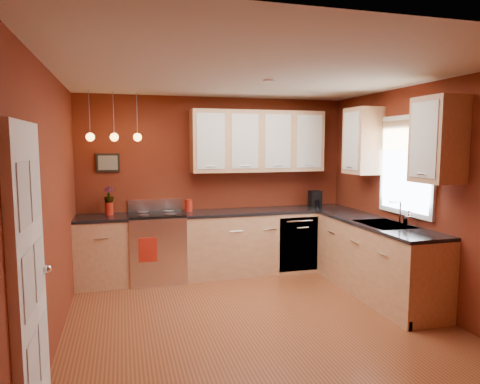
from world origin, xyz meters
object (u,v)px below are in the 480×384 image
object	(u,v)px
gas_range	(157,246)
sink	(384,226)
red_canister	(189,205)
soap_pump	(409,218)
coffee_maker	(315,199)

from	to	relation	value
gas_range	sink	world-z (taller)	sink
red_canister	soap_pump	world-z (taller)	soap_pump
red_canister	coffee_maker	size ratio (longest dim) A/B	0.70
sink	coffee_maker	size ratio (longest dim) A/B	2.78
red_canister	gas_range	bearing A→B (deg)	-165.92
coffee_maker	soap_pump	bearing A→B (deg)	-82.11
red_canister	soap_pump	xyz separation A→B (m)	(2.33, -1.82, 0.01)
gas_range	soap_pump	distance (m)	3.33
gas_range	red_canister	bearing A→B (deg)	14.08
coffee_maker	sink	bearing A→B (deg)	-87.06
gas_range	coffee_maker	distance (m)	2.50
gas_range	red_canister	xyz separation A→B (m)	(0.47, 0.12, 0.55)
red_canister	coffee_maker	bearing A→B (deg)	-2.00
sink	coffee_maker	xyz separation A→B (m)	(-0.19, 1.55, 0.14)
red_canister	soap_pump	distance (m)	2.96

